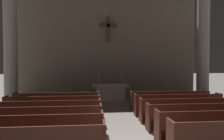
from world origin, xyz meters
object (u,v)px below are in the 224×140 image
object	(u,v)px
candlestick_right	(121,81)
pew_right_row_2	(221,125)
pew_right_row_4	(189,109)
pew_right_row_6	(170,100)
pew_left_row_2	(31,130)
pew_right_row_5	(178,104)
pew_left_row_4	(48,112)
column_right_second	(203,43)
column_left_second	(10,41)
candlestick_left	(99,81)
pew_left_row_3	(41,120)
altar	(110,92)
pew_left_row_5	(53,107)
pew_left_row_6	(57,102)
pew_right_row_3	(203,116)

from	to	relation	value
candlestick_right	pew_right_row_2	bearing A→B (deg)	-73.25
pew_right_row_4	pew_right_row_6	distance (m)	2.05
pew_left_row_2	pew_right_row_5	size ratio (longest dim) A/B	1.00
pew_left_row_4	pew_right_row_5	distance (m)	5.57
pew_right_row_5	column_right_second	distance (m)	5.24
column_left_second	candlestick_left	world-z (taller)	column_left_second
pew_left_row_2	candlestick_right	bearing A→B (deg)	63.09
candlestick_left	pew_right_row_2	bearing A→B (deg)	-63.09
pew_left_row_2	candlestick_left	xyz separation A→B (m)	(2.04, 6.77, 0.72)
pew_left_row_3	candlestick_left	distance (m)	6.14
pew_left_row_4	pew_right_row_4	world-z (taller)	same
altar	candlestick_left	bearing A→B (deg)	-180.00
pew_left_row_5	pew_right_row_6	distance (m)	5.57
pew_right_row_6	pew_left_row_3	bearing A→B (deg)	-150.67
pew_left_row_5	column_left_second	bearing A→B (deg)	132.70
pew_left_row_6	pew_right_row_5	xyz separation A→B (m)	(5.48, -1.03, 0.00)
pew_left_row_2	pew_right_row_6	size ratio (longest dim) A/B	1.00
pew_right_row_4	column_right_second	size ratio (longest dim) A/B	0.54
pew_left_row_3	column_right_second	distance (m)	10.31
pew_right_row_3	column_right_second	bearing A→B (deg)	60.85
pew_left_row_5	candlestick_right	distance (m)	5.10
pew_right_row_2	candlestick_left	xyz separation A→B (m)	(-3.44, 6.77, 0.72)
candlestick_left	pew_left_row_3	bearing A→B (deg)	-109.52
pew_right_row_2	pew_right_row_6	xyz separation A→B (m)	(0.00, 4.10, 0.00)
pew_right_row_6	candlestick_right	xyz separation A→B (m)	(-2.04, 2.67, 0.72)
pew_left_row_6	pew_right_row_2	distance (m)	6.84
column_left_second	candlestick_left	distance (m)	5.48
pew_left_row_2	pew_right_row_6	xyz separation A→B (m)	(5.48, 4.10, 0.00)
pew_left_row_2	pew_left_row_4	xyz separation A→B (m)	(0.00, 2.05, 0.00)
pew_left_row_5	pew_right_row_4	xyz separation A→B (m)	(5.48, -1.03, 0.00)
pew_left_row_5	candlestick_left	xyz separation A→B (m)	(2.04, 3.70, 0.72)
pew_left_row_2	candlestick_right	distance (m)	7.63
pew_right_row_5	pew_right_row_6	xyz separation A→B (m)	(0.00, 1.03, 0.00)
pew_left_row_4	pew_right_row_2	world-z (taller)	same
pew_left_row_2	altar	xyz separation A→B (m)	(2.74, 6.77, 0.06)
pew_right_row_4	pew_right_row_3	bearing A→B (deg)	-90.00
pew_right_row_4	candlestick_right	xyz separation A→B (m)	(-2.04, 4.72, 0.72)
column_left_second	altar	distance (m)	6.40
pew_left_row_4	candlestick_right	distance (m)	5.88
pew_left_row_3	candlestick_left	size ratio (longest dim) A/B	6.52
pew_right_row_6	column_right_second	distance (m)	4.70
pew_left_row_2	pew_right_row_2	bearing A→B (deg)	0.00
pew_left_row_2	pew_right_row_6	distance (m)	6.84
pew_left_row_6	pew_left_row_3	bearing A→B (deg)	-90.00
pew_right_row_6	altar	size ratio (longest dim) A/B	1.79
pew_left_row_2	candlestick_left	world-z (taller)	candlestick_left
column_right_second	candlestick_left	size ratio (longest dim) A/B	11.98
pew_right_row_6	candlestick_right	bearing A→B (deg)	127.35
pew_left_row_6	column_right_second	bearing A→B (deg)	14.15
pew_right_row_4	column_right_second	distance (m)	5.91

